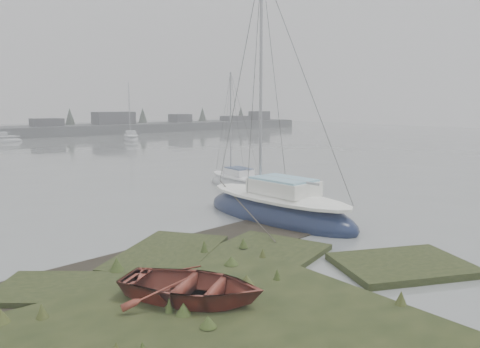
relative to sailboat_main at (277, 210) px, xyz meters
name	(u,v)px	position (x,y,z in m)	size (l,w,h in m)	color
ground	(42,163)	(-1.81, 24.15, -0.33)	(160.00, 160.00, 0.00)	slate
far_shoreline	(151,126)	(25.03, 56.05, 0.52)	(60.00, 8.00, 4.15)	#4C4F51
sailboat_main	(277,210)	(0.00, 0.00, 0.00)	(2.81, 7.65, 10.65)	#121C3B
sailboat_white	(237,182)	(3.37, 6.73, -0.12)	(2.07, 4.91, 6.73)	silver
sailboat_far_b	(131,138)	(13.76, 40.57, -0.09)	(3.70, 5.75, 7.72)	#A3A7AC
dinghy	(192,286)	(-7.27, -4.85, 0.23)	(2.32, 3.25, 0.67)	maroon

